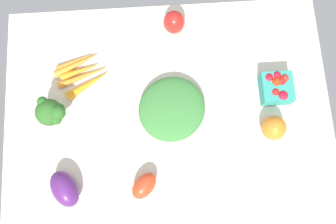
% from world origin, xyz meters
% --- Properties ---
extents(tablecloth, '(1.04, 0.76, 0.02)m').
position_xyz_m(tablecloth, '(0.00, 0.00, 0.01)').
color(tablecloth, beige).
rests_on(tablecloth, ground).
extents(carrot_bunch, '(0.19, 0.17, 0.03)m').
position_xyz_m(carrot_bunch, '(0.27, -0.15, 0.03)').
color(carrot_bunch, orange).
rests_on(carrot_bunch, tablecloth).
extents(broccoli_head, '(0.09, 0.09, 0.12)m').
position_xyz_m(broccoli_head, '(0.35, -0.01, 0.10)').
color(broccoli_head, '#A0BC7C').
rests_on(broccoli_head, tablecloth).
extents(heirloom_tomato_orange, '(0.08, 0.08, 0.08)m').
position_xyz_m(heirloom_tomato_orange, '(-0.32, 0.07, 0.06)').
color(heirloom_tomato_orange, orange).
rests_on(heirloom_tomato_orange, tablecloth).
extents(roma_tomato, '(0.10, 0.10, 0.06)m').
position_xyz_m(roma_tomato, '(0.08, 0.22, 0.05)').
color(roma_tomato, red).
rests_on(roma_tomato, tablecloth).
extents(berry_basket, '(0.10, 0.10, 0.07)m').
position_xyz_m(berry_basket, '(-0.35, -0.05, 0.05)').
color(berry_basket, teal).
rests_on(berry_basket, tablecloth).
extents(leafy_greens_clump, '(0.30, 0.30, 0.05)m').
position_xyz_m(leafy_greens_clump, '(-0.01, -0.01, 0.05)').
color(leafy_greens_clump, '#3C7F3A').
rests_on(leafy_greens_clump, tablecloth).
extents(eggplant, '(0.12, 0.14, 0.07)m').
position_xyz_m(eggplant, '(0.32, 0.22, 0.06)').
color(eggplant, '#582472').
rests_on(eggplant, tablecloth).
extents(bell_pepper_red, '(0.10, 0.10, 0.08)m').
position_xyz_m(bell_pepper_red, '(-0.04, -0.29, 0.06)').
color(bell_pepper_red, red).
rests_on(bell_pepper_red, tablecloth).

